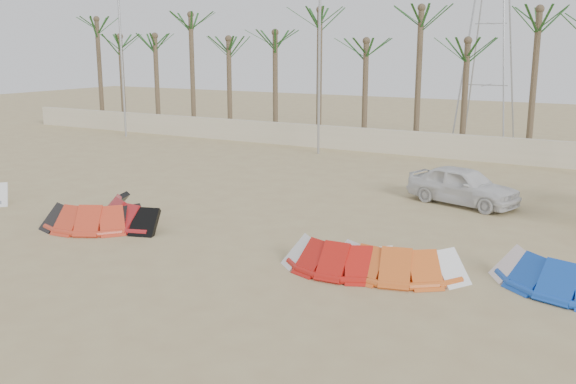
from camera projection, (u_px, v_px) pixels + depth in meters
The scene contains 12 objects.
ground at pixel (163, 295), 15.11m from camera, with size 120.00×120.00×0.00m, color tan.
boundary_wall at pixel (438, 145), 33.65m from camera, with size 60.00×0.30×1.30m, color beige.
palm_line at pixel (464, 32), 33.31m from camera, with size 52.00×4.00×7.70m.
lamp_a at pixel (121, 46), 40.38m from camera, with size 1.25×0.14×11.00m.
lamp_b at pixel (320, 45), 33.67m from camera, with size 1.25×0.14×11.00m.
pylon at pixel (483, 144), 38.41m from camera, with size 3.00×3.00×14.00m, color #A5A8AD, non-canonical shape.
kite_red_left at pixel (101, 215), 20.62m from camera, with size 3.79×2.72×0.90m.
kite_red_mid at pixel (135, 209), 21.33m from camera, with size 3.96×2.81×0.90m.
kite_red_right at pixel (345, 254), 16.75m from camera, with size 3.18×1.62×0.90m.
kite_orange at pixel (402, 259), 16.39m from camera, with size 3.62×2.22×0.90m.
kite_blue at pixel (570, 272), 15.38m from camera, with size 3.93×2.34×0.90m.
car at pixel (463, 186), 23.62m from camera, with size 1.67×4.16×1.42m, color silver.
Camera 1 is at (9.54, -10.91, 5.72)m, focal length 40.00 mm.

